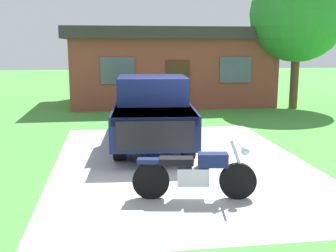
% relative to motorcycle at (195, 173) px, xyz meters
% --- Properties ---
extents(ground_plane, '(80.00, 80.00, 0.00)m').
position_rel_motorcycle_xyz_m(ground_plane, '(0.15, 2.34, -0.47)').
color(ground_plane, '#46963A').
extents(driveway_pad, '(5.84, 8.44, 0.01)m').
position_rel_motorcycle_xyz_m(driveway_pad, '(0.15, 2.34, -0.47)').
color(driveway_pad, '#B3B3B3').
rests_on(driveway_pad, ground).
extents(motorcycle, '(2.20, 0.72, 1.09)m').
position_rel_motorcycle_xyz_m(motorcycle, '(0.00, 0.00, 0.00)').
color(motorcycle, black).
rests_on(motorcycle, ground).
extents(pickup_truck, '(2.44, 5.76, 1.90)m').
position_rel_motorcycle_xyz_m(pickup_truck, '(-0.29, 4.58, 0.48)').
color(pickup_truck, black).
rests_on(pickup_truck, ground).
extents(shade_tree, '(4.08, 4.08, 6.08)m').
position_rel_motorcycle_xyz_m(shade_tree, '(6.57, 10.30, 3.56)').
color(shade_tree, brown).
rests_on(shade_tree, ground).
extents(neighbor_house, '(9.60, 5.60, 3.50)m').
position_rel_motorcycle_xyz_m(neighbor_house, '(1.41, 12.96, 1.32)').
color(neighbor_house, brown).
rests_on(neighbor_house, ground).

